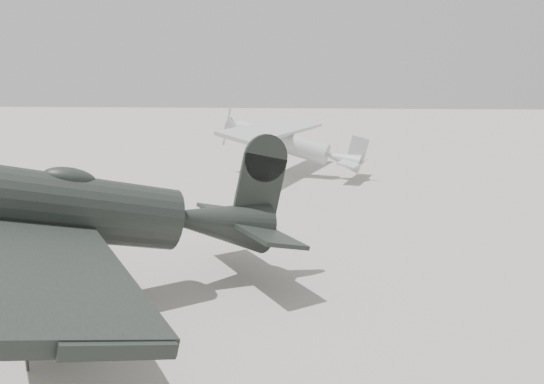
{
  "coord_description": "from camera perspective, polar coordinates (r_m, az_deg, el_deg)",
  "views": [
    {
      "loc": [
        3.38,
        -14.07,
        4.89
      ],
      "look_at": [
        1.82,
        1.83,
        1.5
      ],
      "focal_mm": 35.0,
      "sensor_mm": 36.0,
      "label": 1
    }
  ],
  "objects": [
    {
      "name": "highwing_monoplane",
      "position": [
        27.58,
        1.62,
        5.78
      ],
      "size": [
        7.74,
        10.79,
        3.06
      ],
      "rotation": [
        0.0,
        0.23,
        -0.27
      ],
      "color": "#AFB2B4",
      "rests_on": "ground"
    },
    {
      "name": "lowwing_monoplane",
      "position": [
        12.11,
        -18.58,
        -2.04
      ],
      "size": [
        9.92,
        11.23,
        3.95
      ],
      "rotation": [
        0.0,
        0.24,
        0.59
      ],
      "color": "black",
      "rests_on": "ground"
    },
    {
      "name": "sign_board",
      "position": [
        10.35,
        -24.17,
        -13.02
      ],
      "size": [
        0.17,
        0.81,
        1.17
      ],
      "rotation": [
        0.0,
        0.0,
        -0.15
      ],
      "color": "#333333",
      "rests_on": "ground"
    },
    {
      "name": "ground",
      "position": [
        15.27,
        -7.53,
        -6.8
      ],
      "size": [
        160.0,
        160.0,
        0.0
      ],
      "primitive_type": "plane",
      "color": "#ACA899",
      "rests_on": "ground"
    }
  ]
}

